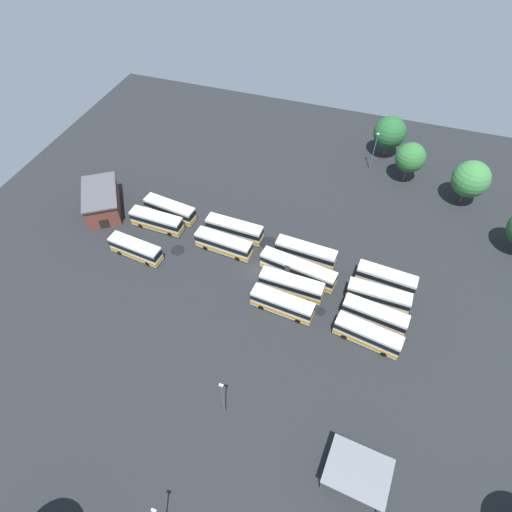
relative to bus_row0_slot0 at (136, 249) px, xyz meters
The scene contains 25 objects.
ground_plane 22.60m from the bus_row0_slot0, ahead, with size 121.12×121.12×0.00m, color black.
bus_row0_slot0 is the anchor object (origin of this frame).
bus_row0_slot2 7.90m from the bus_row0_slot0, 88.23° to the left, with size 10.67×2.94×3.60m.
bus_row0_slot3 11.75m from the bus_row0_slot0, 83.90° to the left, with size 11.08×4.00×3.60m.
bus_row1_slot2 16.25m from the bus_row0_slot0, 23.10° to the left, with size 11.05×3.48×3.60m.
bus_row1_slot3 18.79m from the bus_row0_slot0, 34.48° to the left, with size 11.25×3.08×3.60m.
bus_row2_slot0 29.27m from the bus_row0_slot0, ahead, with size 10.81×3.56×3.60m.
bus_row2_slot1 29.51m from the bus_row0_slot0, ahead, with size 11.16×3.00×3.60m.
bus_row2_slot2 30.00m from the bus_row0_slot0, ahead, with size 14.12×4.67×3.60m.
bus_row2_slot3 31.37m from the bus_row0_slot0, 16.98° to the left, with size 11.37×3.34×3.60m.
bus_row3_slot0 43.63m from the bus_row0_slot0, ahead, with size 10.76×4.25×3.60m.
bus_row3_slot1 43.91m from the bus_row0_slot0, ahead, with size 10.72×3.91×3.60m.
bus_row3_slot2 44.11m from the bus_row0_slot0, ahead, with size 10.57×2.94×3.60m.
bus_row3_slot3 45.37m from the bus_row0_slot0, ahead, with size 10.37×3.45×3.60m.
depot_building 15.57m from the bus_row0_slot0, 144.50° to the left, with size 11.98×13.33×5.01m.
maintenance_shelter 51.51m from the bus_row0_slot0, 28.86° to the right, with size 8.42×7.01×3.47m.
lamp_post_mid_lot 34.84m from the bus_row0_slot0, 40.30° to the right, with size 0.56×0.28×9.67m.
lamp_post_by_building 55.09m from the bus_row0_slot0, 47.31° to the left, with size 0.56×0.28×9.27m.
tree_west_edge 61.59m from the bus_row0_slot0, 49.76° to the left, with size 7.24×7.24×9.75m.
tree_northeast 67.23m from the bus_row0_slot0, 31.59° to the left, with size 7.41×7.41×9.85m.
tree_east_edge 59.65m from the bus_row0_slot0, 40.83° to the left, with size 6.33×6.33×9.13m.
puddle_back_corner 30.03m from the bus_row0_slot0, 14.04° to the left, with size 3.99×3.99×0.01m, color black.
puddle_between_rows 35.43m from the bus_row0_slot0, ahead, with size 1.81×1.81×0.01m, color black.
puddle_near_shelter 24.84m from the bus_row0_slot0, 26.37° to the left, with size 3.32×3.32×0.01m, color black.
puddle_centre_drain 7.69m from the bus_row0_slot0, 28.88° to the left, with size 2.64×2.64×0.01m, color black.
Camera 1 is at (15.36, -45.65, 59.40)m, focal length 29.41 mm.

